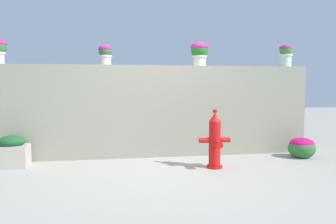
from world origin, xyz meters
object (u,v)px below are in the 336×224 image
at_px(planter_box, 12,152).
at_px(potted_plant_2, 200,51).
at_px(flower_bush_left, 302,147).
at_px(fire_hydrant, 215,142).
at_px(potted_plant_3, 286,54).
at_px(potted_plant_1, 105,53).

bearing_deg(planter_box, potted_plant_2, 9.41).
distance_m(potted_plant_2, flower_bush_left, 2.41).
height_order(fire_hydrant, flower_bush_left, fire_hydrant).
bearing_deg(potted_plant_3, flower_bush_left, -87.58).
bearing_deg(potted_plant_3, fire_hydrant, -148.74).
bearing_deg(potted_plant_3, planter_box, -174.13).
bearing_deg(potted_plant_2, planter_box, -170.59).
relative_size(flower_bush_left, planter_box, 0.96).
bearing_deg(fire_hydrant, potted_plant_1, 147.93).
bearing_deg(potted_plant_2, potted_plant_3, -0.80).
distance_m(potted_plant_2, fire_hydrant, 1.76).
bearing_deg(planter_box, fire_hydrant, -9.91).
relative_size(potted_plant_1, planter_box, 0.73).
relative_size(potted_plant_2, flower_bush_left, 0.94).
bearing_deg(potted_plant_1, fire_hydrant, -32.07).
bearing_deg(fire_hydrant, flower_bush_left, 14.18).
distance_m(potted_plant_3, flower_bush_left, 1.73).
distance_m(fire_hydrant, planter_box, 3.05).
distance_m(potted_plant_1, fire_hydrant, 2.35).
xyz_separation_m(potted_plant_3, planter_box, (-4.65, -0.48, -1.58)).
bearing_deg(fire_hydrant, planter_box, 170.09).
height_order(fire_hydrant, planter_box, fire_hydrant).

